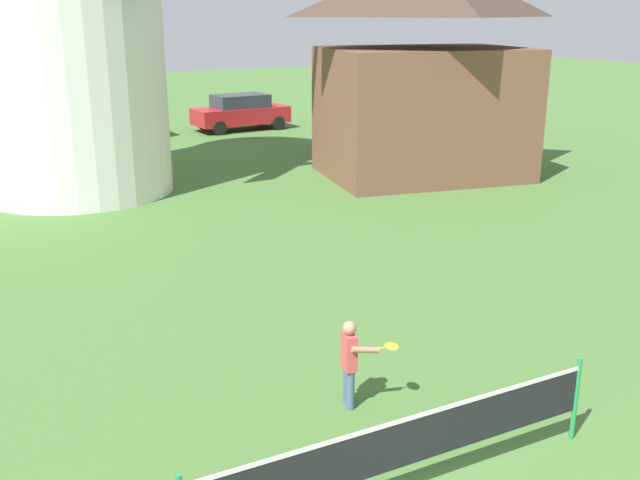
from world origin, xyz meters
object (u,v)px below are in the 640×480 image
at_px(tennis_net, 407,443).
at_px(player_far, 351,359).
at_px(parked_car_mustard, 112,119).
at_px(chapel, 425,72).
at_px(parked_car_red, 241,112).

height_order(tennis_net, player_far, player_far).
bearing_deg(parked_car_mustard, tennis_net, -95.58).
relative_size(parked_car_mustard, chapel, 0.55).
bearing_deg(player_far, chapel, 51.23).
xyz_separation_m(parked_car_mustard, chapel, (7.20, -11.69, 2.47)).
height_order(player_far, chapel, chapel).
distance_m(tennis_net, parked_car_red, 26.14).
height_order(parked_car_red, chapel, chapel).
relative_size(player_far, chapel, 0.16).
height_order(tennis_net, parked_car_red, parked_car_red).
bearing_deg(player_far, tennis_net, -102.54).
xyz_separation_m(tennis_net, parked_car_mustard, (2.45, 25.11, 0.12)).
distance_m(player_far, parked_car_mustard, 23.25).
bearing_deg(tennis_net, parked_car_red, 72.12).
relative_size(player_far, parked_car_mustard, 0.30).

